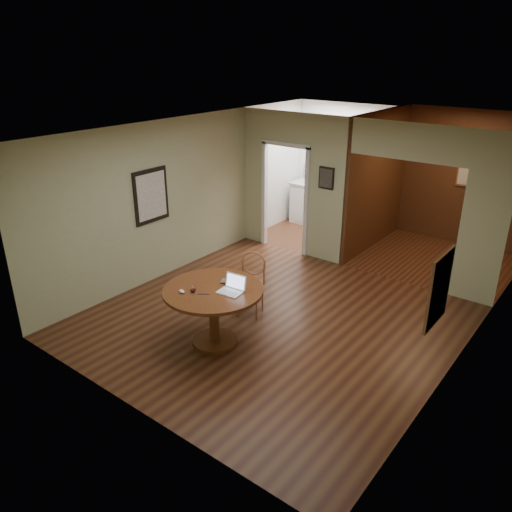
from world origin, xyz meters
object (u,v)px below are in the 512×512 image
Objects in this scene: chair at (252,280)px; closed_laptop at (232,283)px; dining_table at (214,303)px; open_laptop at (233,287)px.

chair reaches higher than closed_laptop.
closed_laptop is (0.25, -0.73, 0.31)m from chair.
chair is at bearing 81.99° from closed_laptop.
dining_table is 3.99× the size of closed_laptop.
open_laptop reaches higher than dining_table.
dining_table is at bearing -101.94° from chair.
open_laptop is 0.98× the size of closed_laptop.
dining_table is 0.39m from open_laptop.
chair is 2.97× the size of open_laptop.
dining_table is at bearing -163.56° from open_laptop.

